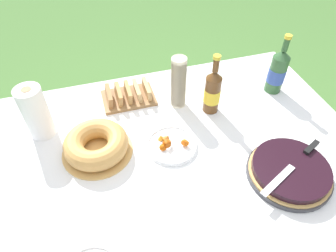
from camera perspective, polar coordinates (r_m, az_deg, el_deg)
name	(u,v)px	position (r m, az deg, el deg)	size (l,w,h in m)	color
ground_plane	(174,224)	(1.87, 1.23, -18.23)	(16.00, 16.00, 0.00)	#4C7A38
garden_table	(177,159)	(1.34, 1.64, -6.33)	(1.63, 1.16, 0.68)	#A87A47
tablecloth	(177,153)	(1.30, 1.68, -5.11)	(1.64, 1.17, 0.10)	white
berry_tart	(290,171)	(1.28, 22.18, -8.00)	(0.33, 0.33, 0.06)	#38383D
serving_knife	(297,162)	(1.28, 23.29, -6.29)	(0.35, 0.18, 0.01)	silver
bundt_cake	(96,145)	(1.29, -13.52, -3.45)	(0.30, 0.30, 0.09)	tan
cup_stack	(179,83)	(1.42, 2.03, 8.24)	(0.07, 0.07, 0.27)	beige
cider_bottle_green	(278,71)	(1.62, 20.14, 9.73)	(0.09, 0.09, 0.31)	#2D562D
cider_bottle_amber	(212,91)	(1.42, 8.46, 6.53)	(0.08, 0.08, 0.31)	brown
snack_plate_left	(171,145)	(1.30, 0.67, -3.58)	(0.22, 0.22, 0.06)	white
paper_towel_roll	(36,112)	(1.39, -23.87, 2.37)	(0.11, 0.11, 0.25)	white
bread_board	(128,95)	(1.53, -7.56, 5.85)	(0.26, 0.18, 0.07)	olive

